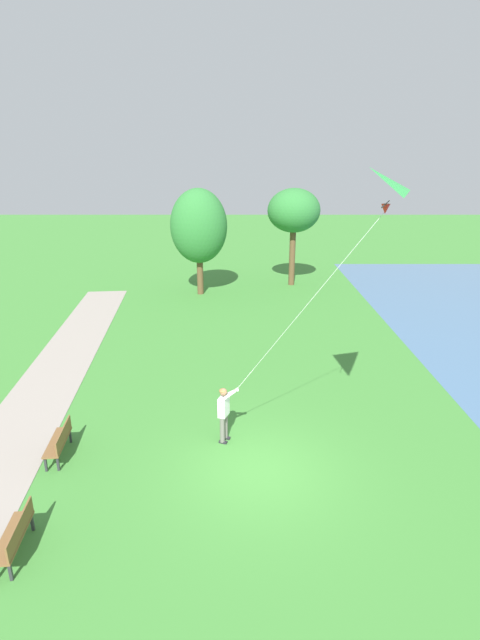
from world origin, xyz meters
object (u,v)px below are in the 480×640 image
park_bench_far_walkway (59,440)px  tree_treeline_right (293,211)px  person_kite_flyer (223,410)px  park_bench_near_walkway (14,535)px  flying_kite (367,194)px  tree_treeline_center (198,227)px

park_bench_far_walkway → tree_treeline_right: tree_treeline_right is taller
person_kite_flyer → park_bench_far_walkway: 4.68m
park_bench_far_walkway → tree_treeline_right: 21.21m
park_bench_near_walkway → park_bench_far_walkway: bearing=95.4°
person_kite_flyer → flying_kite: (3.32, -1.23, 6.18)m
park_bench_near_walkway → tree_treeline_center: bearing=83.6°
flying_kite → tree_treeline_right: size_ratio=0.94×
park_bench_far_walkway → tree_treeline_center: tree_treeline_center is taller
park_bench_near_walkway → tree_treeline_right: (8.12, 22.47, 4.26)m
park_bench_near_walkway → tree_treeline_center: size_ratio=0.24×
park_bench_near_walkway → tree_treeline_right: bearing=70.1°
tree_treeline_right → person_kite_flyer: bearing=-101.9°
flying_kite → park_bench_far_walkway: (-7.91, 0.49, -6.71)m
person_kite_flyer → tree_treeline_center: (-1.99, 16.02, 3.08)m
person_kite_flyer → park_bench_far_walkway: size_ratio=1.19×
person_kite_flyer → tree_treeline_center: 16.44m
park_bench_far_walkway → park_bench_near_walkway: bearing=-84.6°
flying_kite → tree_treeline_center: 18.32m
park_bench_far_walkway → flying_kite: bearing=-3.6°
park_bench_near_walkway → flying_kite: bearing=21.6°
tree_treeline_center → park_bench_near_walkway: bearing=-96.4°
flying_kite → park_bench_far_walkway: 10.38m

